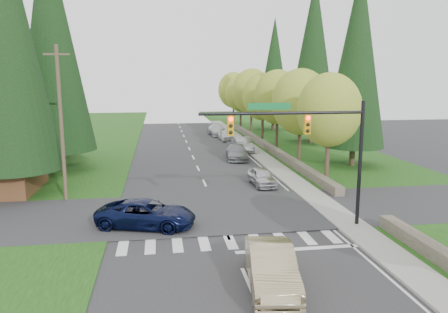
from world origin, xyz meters
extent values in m
plane|color=#28282B|center=(0.00, 0.00, 0.00)|extent=(120.00, 120.00, 0.00)
cube|color=#164211|center=(13.00, 20.00, 0.03)|extent=(14.00, 110.00, 0.06)
cube|color=#164211|center=(-13.00, 20.00, 0.03)|extent=(14.00, 110.00, 0.06)
cube|color=#28282B|center=(0.00, 8.00, 0.00)|extent=(120.00, 8.00, 0.10)
cube|color=gray|center=(6.90, 22.00, 0.07)|extent=(1.80, 80.00, 0.13)
cube|color=gray|center=(6.05, 22.00, 0.07)|extent=(0.20, 80.00, 0.13)
cube|color=#4C4438|center=(8.60, 30.00, 0.35)|extent=(0.70, 40.00, 0.70)
cylinder|color=black|center=(7.20, 4.50, 3.40)|extent=(0.20, 0.20, 6.80)
cylinder|color=black|center=(2.90, 4.50, 6.20)|extent=(8.60, 0.16, 0.16)
cube|color=#0C662D|center=(2.20, 4.55, 6.55)|extent=(2.20, 0.04, 0.35)
cube|color=#BF8C0C|center=(4.20, 4.50, 5.60)|extent=(0.32, 0.24, 1.00)
sphere|color=#FF0C05|center=(4.20, 4.36, 5.95)|extent=(0.22, 0.22, 0.22)
cube|color=#BF8C0C|center=(0.20, 4.50, 5.60)|extent=(0.32, 0.24, 1.00)
sphere|color=#FF0C05|center=(0.20, 4.36, 5.95)|extent=(0.22, 0.22, 0.22)
cylinder|color=#473828|center=(-9.50, 12.00, 5.00)|extent=(0.24, 0.24, 10.00)
cube|color=#473828|center=(-9.50, 12.00, 9.40)|extent=(1.60, 0.10, 0.12)
cylinder|color=#38281C|center=(9.20, 14.00, 2.38)|extent=(0.32, 0.32, 4.76)
ellipsoid|color=olive|center=(9.20, 14.00, 5.61)|extent=(4.80, 4.80, 5.52)
cylinder|color=#38281C|center=(9.30, 21.00, 2.46)|extent=(0.32, 0.32, 4.93)
ellipsoid|color=olive|center=(9.30, 21.00, 5.81)|extent=(5.20, 5.20, 5.98)
cylinder|color=#38281C|center=(9.10, 28.00, 2.52)|extent=(0.32, 0.32, 5.04)
ellipsoid|color=olive|center=(9.10, 28.00, 5.94)|extent=(5.00, 5.00, 5.75)
cylinder|color=#38281C|center=(9.20, 35.00, 2.41)|extent=(0.32, 0.32, 4.82)
ellipsoid|color=olive|center=(9.20, 35.00, 5.68)|extent=(5.00, 5.00, 5.75)
cylinder|color=#38281C|center=(9.30, 42.00, 2.58)|extent=(0.32, 0.32, 5.15)
ellipsoid|color=olive|center=(9.30, 42.00, 6.07)|extent=(5.40, 5.40, 6.21)
cylinder|color=#38281C|center=(9.10, 49.00, 2.35)|extent=(0.32, 0.32, 4.70)
ellipsoid|color=olive|center=(9.10, 49.00, 5.54)|extent=(4.80, 4.80, 5.52)
cylinder|color=#38281C|center=(9.20, 56.00, 2.49)|extent=(0.32, 0.32, 4.98)
ellipsoid|color=olive|center=(9.20, 56.00, 5.87)|extent=(5.20, 5.20, 5.98)
cylinder|color=#38281C|center=(-13.00, 14.00, 1.00)|extent=(0.50, 0.50, 2.00)
cone|color=black|center=(-13.00, 14.00, 10.80)|extent=(6.12, 6.12, 18.00)
cylinder|color=#38281C|center=(-12.00, 22.00, 1.00)|extent=(0.50, 0.50, 2.00)
cone|color=black|center=(-12.00, 22.00, 11.30)|extent=(6.46, 6.46, 19.00)
cylinder|color=#38281C|center=(-14.00, 28.00, 1.00)|extent=(0.50, 0.50, 2.00)
cone|color=black|center=(-14.00, 28.00, 10.30)|extent=(5.78, 5.78, 17.00)
cylinder|color=#38281C|center=(14.00, 20.00, 1.00)|extent=(0.50, 0.50, 2.00)
cone|color=black|center=(14.00, 20.00, 9.80)|extent=(5.44, 5.44, 16.00)
cylinder|color=#38281C|center=(15.00, 34.00, 1.00)|extent=(0.50, 0.50, 2.00)
cone|color=black|center=(15.00, 34.00, 10.80)|extent=(6.12, 6.12, 18.00)
cylinder|color=#38281C|center=(14.00, 48.00, 1.00)|extent=(0.50, 0.50, 2.00)
cone|color=black|center=(14.00, 48.00, 9.30)|extent=(5.10, 5.10, 15.00)
imported|color=tan|center=(0.80, -1.66, 0.81)|extent=(2.30, 5.09, 1.62)
imported|color=black|center=(-4.13, 6.00, 0.74)|extent=(5.78, 3.87, 1.47)
imported|color=silver|center=(4.20, 14.15, 0.66)|extent=(1.74, 3.93, 1.31)
imported|color=gray|center=(4.20, 24.82, 0.72)|extent=(2.51, 5.13, 1.44)
imported|color=#A3A4A8|center=(5.60, 29.00, 0.79)|extent=(1.74, 4.81, 1.58)
imported|color=silver|center=(5.10, 37.82, 0.67)|extent=(1.72, 3.98, 1.34)
imported|color=#BBBBC1|center=(4.65, 43.00, 0.73)|extent=(2.43, 5.19, 1.46)
camera|label=1|loc=(-3.33, -16.94, 8.00)|focal=35.00mm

